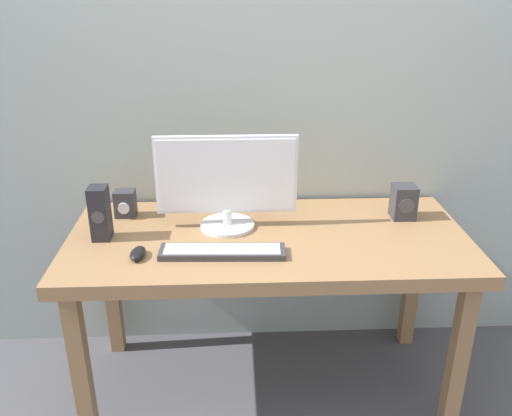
% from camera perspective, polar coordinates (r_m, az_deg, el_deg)
% --- Properties ---
extents(ground_plane, '(6.00, 6.00, 0.00)m').
position_cam_1_polar(ground_plane, '(2.63, 1.14, -18.05)').
color(ground_plane, '#4C4C51').
extents(wall_back, '(3.01, 0.04, 3.00)m').
position_cam_1_polar(wall_back, '(2.39, 0.80, 17.66)').
color(wall_back, '#9EA8A3').
rests_on(wall_back, ground_plane).
extents(desk, '(1.62, 0.74, 0.77)m').
position_cam_1_polar(desk, '(2.23, 1.28, -4.75)').
color(desk, '#936D47').
rests_on(desk, ground_plane).
extents(monitor, '(0.58, 0.23, 0.39)m').
position_cam_1_polar(monitor, '(2.20, -3.13, 2.76)').
color(monitor, silver).
rests_on(monitor, desk).
extents(keyboard_primary, '(0.48, 0.13, 0.03)m').
position_cam_1_polar(keyboard_primary, '(2.04, -3.58, -4.63)').
color(keyboard_primary, '#333338').
rests_on(keyboard_primary, desk).
extents(mouse, '(0.06, 0.11, 0.03)m').
position_cam_1_polar(mouse, '(2.07, -12.38, -4.71)').
color(mouse, black).
rests_on(mouse, desk).
extents(speaker_right, '(0.10, 0.10, 0.15)m').
position_cam_1_polar(speaker_right, '(2.41, 15.32, 0.63)').
color(speaker_right, '#333338').
rests_on(speaker_right, desk).
extents(speaker_left, '(0.07, 0.09, 0.22)m').
position_cam_1_polar(speaker_left, '(2.21, -16.14, -0.49)').
color(speaker_left, '#232328').
rests_on(speaker_left, desk).
extents(audio_controller, '(0.09, 0.08, 0.12)m').
position_cam_1_polar(audio_controller, '(2.41, -13.65, 0.46)').
color(audio_controller, '#333338').
rests_on(audio_controller, desk).
extents(coffee_mug, '(0.08, 0.08, 0.08)m').
position_cam_1_polar(coffee_mug, '(2.43, -3.27, 0.90)').
color(coffee_mug, orange).
rests_on(coffee_mug, desk).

